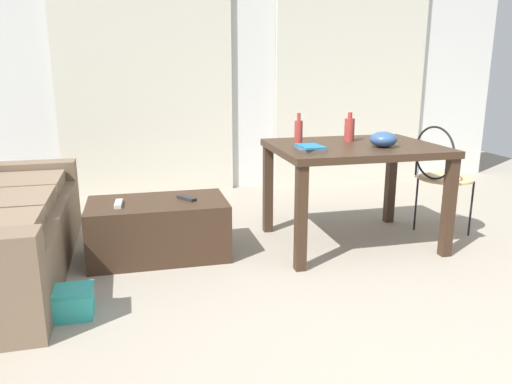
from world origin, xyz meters
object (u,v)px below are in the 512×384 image
Objects in this scene: tv_remote_primary at (186,198)px; tv_remote_secondary at (118,204)px; bowl at (383,139)px; shoebox at (59,304)px; bottle_far at (349,129)px; wire_chair at (440,169)px; bottle_near at (298,132)px; scissors at (389,141)px; book_stack at (310,148)px; craft_table at (354,158)px; coffee_table at (159,229)px.

tv_remote_primary is 0.95× the size of tv_remote_secondary.
bowl reaches higher than tv_remote_primary.
shoebox is (-2.14, -0.56, -0.73)m from bowl.
bottle_far is 1.25× the size of tv_remote_secondary.
wire_chair is 3.79× the size of bottle_near.
scissors is 0.63× the size of tv_remote_secondary.
craft_table is at bearing 20.72° from book_stack.
bottle_near is (1.02, 0.00, 0.65)m from coffee_table.
book_stack is (-0.40, -0.15, 0.12)m from craft_table.
book_stack reaches higher than scissors.
bottle_far is at bearing 110.22° from bowl.
tv_remote_secondary is at bearing -178.56° from scissors.
wire_chair reaches higher than tv_remote_secondary.
bottle_far reaches higher than book_stack.
shoebox is at bearing -153.69° from bottle_near.
bottle_near is at bearing -168.23° from bottle_far.
craft_table is at bearing -178.34° from wire_chair.
wire_chair is 2.87m from shoebox.
book_stack reaches higher than tv_remote_primary.
bowl reaches higher than book_stack.
bottle_near is (-0.41, 0.08, 0.20)m from craft_table.
bottle_near is 0.64× the size of shoebox.
bottle_near is at bearing 179.81° from scissors.
bottle_far is at bearing 11.77° from bottle_near.
bottle_far is (1.46, 0.09, 0.64)m from coffee_table.
craft_table is 6.24× the size of bowl.
bottle_near reaches higher than shoebox.
bottle_near is 2.10× the size of scissors.
craft_table is 1.36× the size of wire_chair.
shoebox is (-2.02, -0.88, -0.76)m from bottle_far.
craft_table reaches higher than shoebox.
tv_remote_secondary is 0.86m from shoebox.
wire_chair is at bearing -11.54° from bottle_far.
scissors reaches higher than shoebox.
coffee_table is 0.34m from tv_remote_secondary.
bottle_far is 1.33m from tv_remote_primary.
craft_table is at bearing 134.16° from bowl.
tv_remote_primary is (-1.96, 0.04, -0.12)m from wire_chair.
tv_remote_primary is (-0.82, -0.01, -0.44)m from bottle_near.
scissors is at bearing -0.19° from bottle_near.
bowl is (-0.59, -0.17, 0.28)m from wire_chair.
wire_chair is 3.78× the size of book_stack.
book_stack reaches higher than shoebox.
bowl reaches higher than scissors.
scissors reaches higher than craft_table.
bowl is 0.55m from book_stack.
bottle_near reaches higher than craft_table.
tv_remote_secondary reaches higher than tv_remote_primary.
tv_remote_secondary is (-2.00, -0.05, -0.34)m from scissors.
scissors is (0.17, 0.22, -0.05)m from bowl.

